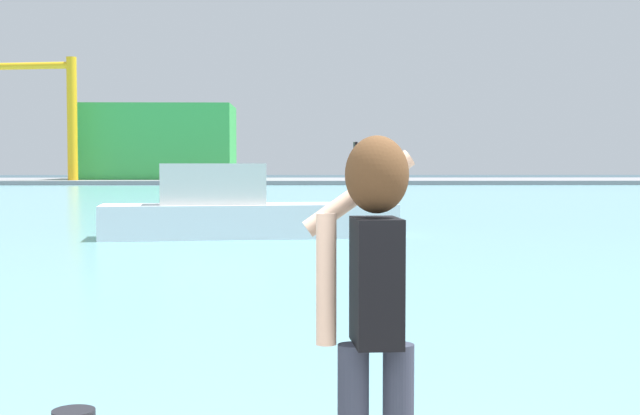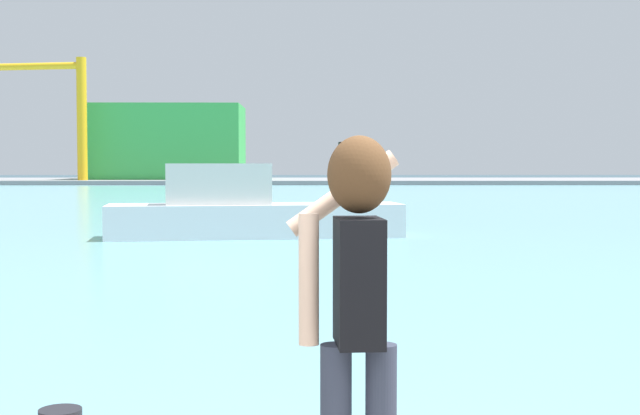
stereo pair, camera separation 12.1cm
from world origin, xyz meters
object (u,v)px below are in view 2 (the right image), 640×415
at_px(warehouse_left, 168,142).
at_px(port_crane, 63,102).
at_px(boat_moored, 247,212).
at_px(person_photographer, 356,289).

bearing_deg(warehouse_left, port_crane, -145.34).
bearing_deg(boat_moored, port_crane, 102.15).
bearing_deg(boat_moored, warehouse_left, 93.28).
bearing_deg(person_photographer, warehouse_left, 5.99).
distance_m(warehouse_left, port_crane, 12.10).
bearing_deg(port_crane, person_photographer, -73.62).
bearing_deg(warehouse_left, person_photographer, -80.36).
relative_size(person_photographer, boat_moored, 0.21).
bearing_deg(port_crane, warehouse_left, 34.66).
distance_m(boat_moored, port_crane, 68.31).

